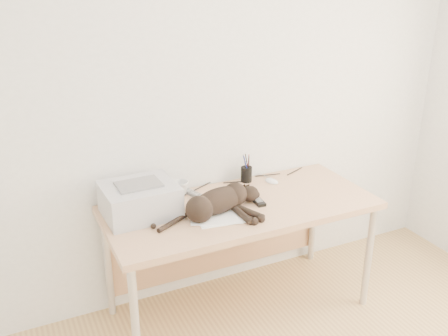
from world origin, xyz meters
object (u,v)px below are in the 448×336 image
printer (140,200)px  pen_cup (246,174)px  desk (234,218)px  mug (181,188)px  cat (217,203)px  mouse (272,180)px

printer → pen_cup: (0.76, 0.16, -0.04)m
desk → mug: 0.37m
mug → pen_cup: size_ratio=0.50×
pen_cup → cat: bearing=-137.2°
mug → pen_cup: pen_cup is taller
printer → mug: bearing=26.2°
desk → cat: (-0.18, -0.14, 0.20)m
mug → printer: bearing=-153.8°
mug → mouse: bearing=-6.7°
mouse → printer: bearing=167.4°
cat → mouse: bearing=13.0°
mouse → pen_cup: bearing=133.1°
mouse → cat: bearing=-170.7°
desk → printer: size_ratio=3.90×
desk → mug: mug is taller
desk → mouse: size_ratio=15.52×
printer → mouse: printer is taller
desk → mouse: bearing=20.5°
cat → mug: bearing=91.0°
desk → pen_cup: (0.19, 0.20, 0.19)m
desk → pen_cup: 0.33m
desk → pen_cup: bearing=47.6°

